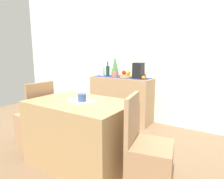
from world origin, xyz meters
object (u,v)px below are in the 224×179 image
ceramic_vase (103,71)px  open_book (81,101)px  coffee_cup (82,98)px  dining_table (80,132)px  chair_by_corner (148,162)px  coffee_maker (138,71)px  wine_bottle (108,71)px  fruit_bowl (126,76)px  sideboard_console (121,99)px  potted_plant (115,67)px  chair_near_window (36,126)px

ceramic_vase → open_book: bearing=-62.8°
coffee_cup → dining_table: bearing=150.3°
open_book → chair_by_corner: size_ratio=0.31×
coffee_maker → wine_bottle: bearing=180.0°
fruit_bowl → coffee_maker: (0.26, 0.00, 0.11)m
dining_table → sideboard_console: bearing=102.2°
wine_bottle → coffee_maker: 0.65m
fruit_bowl → dining_table: fruit_bowl is taller
open_book → chair_by_corner: chair_by_corner is taller
coffee_cup → open_book: bearing=144.5°
fruit_bowl → wine_bottle: wine_bottle is taller
sideboard_console → wine_bottle: wine_bottle is taller
potted_plant → dining_table: (0.47, -1.52, -0.65)m
fruit_bowl → coffee_cup: 1.60m
coffee_maker → potted_plant: size_ratio=0.72×
chair_near_window → fruit_bowl: bearing=68.3°
wine_bottle → dining_table: wine_bottle is taller
dining_table → chair_by_corner: (0.84, -0.00, -0.10)m
wine_bottle → coffee_cup: (0.71, -1.56, -0.16)m
open_book → coffee_cup: size_ratio=2.74×
coffee_maker → dining_table: 1.64m
coffee_maker → chair_near_window: coffee_maker is taller
wine_bottle → coffee_maker: size_ratio=1.02×
dining_table → coffee_cup: 0.43m
fruit_bowl → coffee_cup: size_ratio=2.23×
coffee_maker → dining_table: bearing=-90.7°
sideboard_console → chair_by_corner: (1.17, -1.52, -0.15)m
fruit_bowl → open_book: fruit_bowl is taller
potted_plant → open_book: (0.49, -1.52, -0.28)m
potted_plant → chair_by_corner: size_ratio=0.44×
coffee_cup → sideboard_console: bearing=104.6°
sideboard_console → potted_plant: 0.62m
ceramic_vase → wine_bottle: bearing=0.0°
sideboard_console → potted_plant: bearing=180.0°
coffee_cup → chair_near_window: 1.06m
fruit_bowl → potted_plant: bearing=180.0°
potted_plant → chair_near_window: 1.74m
coffee_cup → chair_near_window: chair_near_window is taller
ceramic_vase → chair_near_window: ceramic_vase is taller
sideboard_console → coffee_cup: coffee_cup is taller
chair_near_window → chair_by_corner: bearing=-0.1°
fruit_bowl → ceramic_vase: 0.52m
sideboard_console → wine_bottle: (-0.30, 0.00, 0.53)m
fruit_bowl → wine_bottle: (-0.40, 0.00, 0.07)m
open_book → chair_near_window: 0.99m
ceramic_vase → potted_plant: potted_plant is taller
fruit_bowl → dining_table: size_ratio=0.20×
fruit_bowl → chair_near_window: same height
open_book → chair_near_window: bearing=-157.4°
potted_plant → sideboard_console: bearing=0.0°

